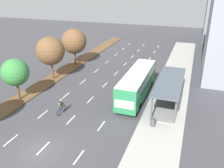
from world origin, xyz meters
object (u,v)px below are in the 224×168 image
median_tree_second (15,72)px  median_tree_fourth (74,41)px  cyclist (61,107)px  median_tree_third (50,51)px  bus (137,82)px  bus_shelter (172,90)px  trash_bin (153,122)px

median_tree_second → median_tree_fourth: median_tree_fourth is taller
cyclist → median_tree_fourth: (-6.51, 15.82, 3.48)m
median_tree_third → median_tree_fourth: median_tree_third is taller
bus → cyclist: size_ratio=6.20×
bus → median_tree_fourth: (-13.41, 8.85, 2.21)m
bus → cyclist: bearing=-134.7°
cyclist → bus: bearing=45.3°
median_tree_third → median_tree_fourth: (-0.07, 7.32, -0.17)m
bus_shelter → cyclist: bearing=-150.3°
cyclist → median_tree_fourth: 17.46m
bus → cyclist: 9.88m
median_tree_third → trash_bin: bearing=-25.4°
median_tree_fourth → trash_bin: median_tree_fourth is taller
bus → trash_bin: bearing=-63.1°
bus_shelter → median_tree_fourth: (-17.69, 9.44, 2.41)m
median_tree_second → bus: bearing=23.2°
median_tree_fourth → trash_bin: (16.61, -15.16, -3.70)m
bus_shelter → bus: (-4.28, 0.58, 0.20)m
bus → median_tree_fourth: bearing=146.6°
cyclist → median_tree_fourth: median_tree_fourth is taller
median_tree_third → median_tree_fourth: 7.32m
bus_shelter → trash_bin: bearing=-100.7°
cyclist → median_tree_second: median_tree_second is taller
bus → cyclist: (-6.90, -6.96, -1.28)m
median_tree_second → median_tree_third: bearing=88.5°
bus → median_tree_third: size_ratio=1.76×
bus_shelter → median_tree_second: (-17.81, -5.21, 1.78)m
cyclist → median_tree_third: (-6.44, 8.49, 3.65)m
cyclist → trash_bin: (10.10, 0.66, -0.22)m
trash_bin → median_tree_second: bearing=178.2°
median_tree_third → bus_shelter: bearing=-6.8°
bus_shelter → median_tree_fourth: 20.19m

